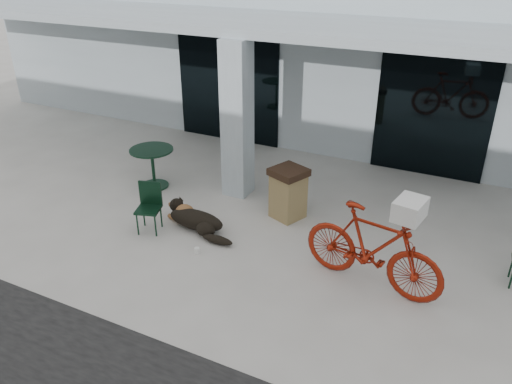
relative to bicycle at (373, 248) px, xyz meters
The scene contains 13 objects.
ground 1.91m from the bicycle, 167.13° to the right, with size 80.00×80.00×0.00m, color beige.
building 8.44m from the bicycle, 102.20° to the left, with size 22.00×7.00×4.50m, color silver.
storefront_glass_left 6.78m from the bicycle, 137.23° to the left, with size 2.80×0.06×2.70m, color black.
storefront_glass_right 4.63m from the bicycle, 89.39° to the left, with size 2.40×0.06×2.70m, color black.
column 3.87m from the bicycle, 149.70° to the left, with size 0.50×0.50×3.12m, color silver.
overhang 4.45m from the bicycle, 118.69° to the left, with size 22.00×2.80×0.18m, color silver.
bicycle is the anchor object (origin of this frame).
laundry_basket 0.92m from the bicycle, ahead, with size 0.49×0.36×0.29m, color white.
dog 3.27m from the bicycle, behind, with size 1.26×0.42×0.42m, color black, non-canonical shape.
cup_near_dog 2.90m from the bicycle, behind, with size 0.08×0.08×0.10m, color white.
cafe_table_near 5.18m from the bicycle, 164.69° to the left, with size 0.91×0.91×0.85m, color #11311F, non-canonical shape.
cafe_chair_near 3.96m from the bicycle, behind, with size 0.41×0.45×0.90m, color #11311F, non-canonical shape.
trash_receptacle 2.39m from the bicycle, 144.04° to the left, with size 0.58×0.58×0.99m, color olive, non-canonical shape.
Camera 1 is at (2.93, -5.89, 4.68)m, focal length 35.00 mm.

